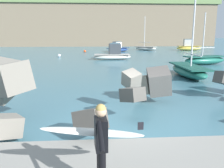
{
  "coord_description": "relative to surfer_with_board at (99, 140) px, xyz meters",
  "views": [
    {
      "loc": [
        -1.15,
        -8.2,
        3.24
      ],
      "look_at": [
        -0.53,
        0.5,
        1.4
      ],
      "focal_mm": 37.73,
      "sensor_mm": 36.0,
      "label": 1
    }
  ],
  "objects": [
    {
      "name": "ground_plane",
      "position": [
        1.11,
        4.02,
        -1.28
      ],
      "size": [
        400.0,
        400.0,
        0.0
      ],
      "primitive_type": "plane",
      "color": "#42707F"
    },
    {
      "name": "breakwater_jetty",
      "position": [
        2.88,
        5.16,
        -0.2
      ],
      "size": [
        30.2,
        6.75,
        2.52
      ],
      "color": "#3D3A38",
      "rests_on": "ground"
    },
    {
      "name": "surfer_with_board",
      "position": [
        0.0,
        0.0,
        0.0
      ],
      "size": [
        2.11,
        1.23,
        1.78
      ],
      "color": "black",
      "rests_on": "walkway_path"
    },
    {
      "name": "boat_near_left",
      "position": [
        19.08,
        43.28,
        -0.55
      ],
      "size": [
        5.12,
        2.25,
        2.35
      ],
      "color": "#EAC64C",
      "rests_on": "ground"
    },
    {
      "name": "boat_near_centre",
      "position": [
        11.92,
        20.79,
        -0.76
      ],
      "size": [
        5.19,
        2.8,
        5.5
      ],
      "color": "#1E6656",
      "rests_on": "ground"
    },
    {
      "name": "boat_mid_left",
      "position": [
        10.43,
        44.59,
        -0.82
      ],
      "size": [
        4.65,
        4.63,
        6.82
      ],
      "color": "beige",
      "rests_on": "ground"
    },
    {
      "name": "boat_mid_centre",
      "position": [
        7.19,
        13.49,
        -0.78
      ],
      "size": [
        1.84,
        5.67,
        6.0
      ],
      "color": "#1E6656",
      "rests_on": "ground"
    },
    {
      "name": "boat_far_left",
      "position": [
        2.21,
        26.51,
        -0.64
      ],
      "size": [
        5.01,
        1.79,
        2.15
      ],
      "color": "beige",
      "rests_on": "ground"
    },
    {
      "name": "boat_far_right",
      "position": [
        4.24,
        40.12,
        -0.68
      ],
      "size": [
        4.97,
        4.9,
        1.95
      ],
      "color": "navy",
      "rests_on": "ground"
    },
    {
      "name": "mooring_buoy_middle",
      "position": [
        -5.31,
        30.77,
        -1.06
      ],
      "size": [
        0.44,
        0.44,
        0.44
      ],
      "color": "silver",
      "rests_on": "ground"
    },
    {
      "name": "mooring_buoy_outer",
      "position": [
        -1.97,
        39.66,
        -1.06
      ],
      "size": [
        0.44,
        0.44,
        0.44
      ],
      "color": "#E54C1E",
      "rests_on": "ground"
    },
    {
      "name": "headland_bluff",
      "position": [
        -6.44,
        83.4,
        5.01
      ],
      "size": [
        81.64,
        45.87,
        12.53
      ],
      "color": "#756651",
      "rests_on": "ground"
    },
    {
      "name": "station_building_west",
      "position": [
        -16.01,
        79.9,
        13.22
      ],
      "size": [
        7.99,
        4.52,
        3.9
      ],
      "color": "beige",
      "rests_on": "headland_bluff"
    }
  ]
}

